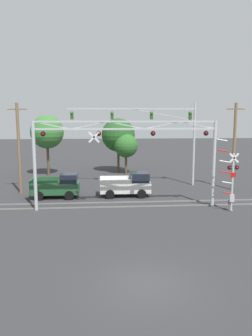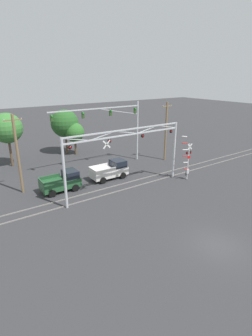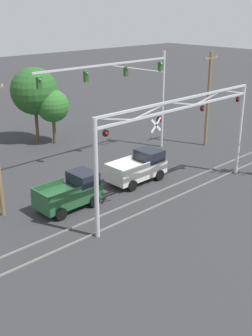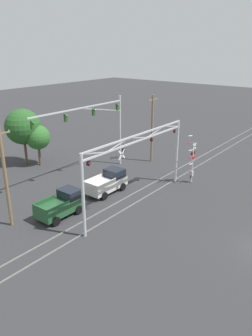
# 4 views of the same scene
# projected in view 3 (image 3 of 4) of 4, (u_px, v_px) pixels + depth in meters

# --- Properties ---
(rail_track_near) EXTENTS (80.00, 0.08, 0.10)m
(rail_track_near) POSITION_uv_depth(u_px,v_px,m) (174.00, 198.00, 28.78)
(rail_track_near) COLOR gray
(rail_track_near) RESTS_ON ground_plane
(rail_track_far) EXTENTS (80.00, 0.08, 0.10)m
(rail_track_far) POSITION_uv_depth(u_px,v_px,m) (159.00, 191.00, 29.76)
(rail_track_far) COLOR gray
(rail_track_far) RESTS_ON ground_plane
(crossing_gantry) EXTENTS (14.42, 0.29, 6.98)m
(crossing_gantry) POSITION_uv_depth(u_px,v_px,m) (181.00, 131.00, 26.87)
(crossing_gantry) COLOR #B7BABF
(crossing_gantry) RESTS_ON ground_plane
(traffic_signal_span) EXTENTS (13.38, 0.39, 8.70)m
(traffic_signal_span) POSITION_uv_depth(u_px,v_px,m) (136.00, 85.00, 35.10)
(traffic_signal_span) COLOR #B7BABF
(traffic_signal_span) RESTS_ON ground_plane
(pickup_truck_lead) EXTENTS (4.63, 2.29, 2.19)m
(pickup_truck_lead) POSITION_uv_depth(u_px,v_px,m) (139.00, 167.00, 31.39)
(pickup_truck_lead) COLOR silver
(pickup_truck_lead) RESTS_ON ground_plane
(pickup_truck_following) EXTENTS (4.26, 2.29, 2.19)m
(pickup_truck_following) POSITION_uv_depth(u_px,v_px,m) (71.00, 192.00, 27.21)
(pickup_truck_following) COLOR #23512D
(pickup_truck_following) RESTS_ON ground_plane
(utility_pole_right) EXTENTS (1.80, 0.28, 8.63)m
(utility_pole_right) POSITION_uv_depth(u_px,v_px,m) (208.00, 98.00, 38.30)
(utility_pole_right) COLOR brown
(utility_pole_right) RESTS_ON ground_plane
(background_tree_beyond_span) EXTENTS (4.42, 4.42, 7.14)m
(background_tree_beyond_span) POSITION_uv_depth(u_px,v_px,m) (34.00, 91.00, 39.18)
(background_tree_beyond_span) COLOR brown
(background_tree_beyond_span) RESTS_ON ground_plane
(background_tree_far_left_verge) EXTENTS (3.06, 3.06, 5.18)m
(background_tree_far_left_verge) POSITION_uv_depth(u_px,v_px,m) (53.00, 106.00, 39.17)
(background_tree_far_left_verge) COLOR brown
(background_tree_far_left_verge) RESTS_ON ground_plane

